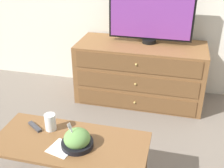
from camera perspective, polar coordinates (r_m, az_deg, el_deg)
ground_plane at (r=3.40m, az=8.46°, el=-0.57°), size 12.00×12.00×0.00m
dresser at (r=3.00m, az=5.69°, el=2.35°), size 1.31×0.57×0.63m
tv at (r=2.86m, az=7.88°, el=13.57°), size 0.84×0.14×0.53m
coffee_table at (r=1.91m, az=-8.40°, el=-12.90°), size 1.01×0.45×0.41m
takeout_bowl at (r=1.80m, az=-7.10°, el=-11.20°), size 0.20×0.20×0.17m
drink_cup at (r=1.97m, az=-12.39°, el=-7.73°), size 0.08×0.08×0.12m
napkin at (r=1.83m, az=-10.21°, el=-12.73°), size 0.18×0.18×0.00m
remote_control at (r=2.04m, az=-15.40°, el=-8.35°), size 0.13×0.10×0.02m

